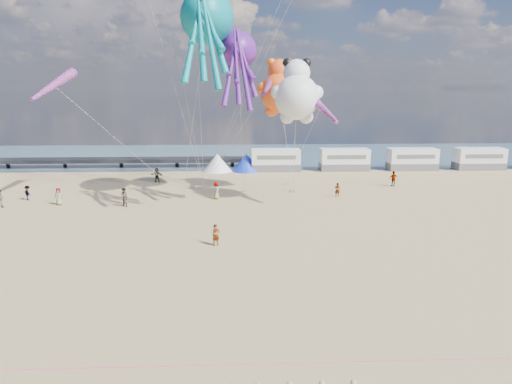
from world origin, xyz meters
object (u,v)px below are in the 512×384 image
beachgoer_2 (28,193)px  beachgoer_3 (393,179)px  motorhome_2 (412,159)px  beachgoer_0 (59,197)px  motorhome_3 (479,159)px  kite_teddy_orange (280,93)px  windsock_right (269,85)px  windsock_left (54,85)px  sandbag_e (204,187)px  motorhome_1 (344,160)px  tent_white (217,163)px  beachgoer_7 (124,198)px  kite_panda (297,97)px  kite_octopus_teal (207,17)px  kite_octopus_purple (238,50)px  windsock_mid (321,107)px  standing_person (216,235)px  beachgoer_1 (0,198)px  sandbag_d (287,183)px  beachgoer_6 (216,190)px  motorhome_0 (276,160)px  beachgoer_4 (157,175)px  tent_blue (247,162)px  sandbag_b (244,191)px  beachgoer_5 (337,190)px  sandbag_a (183,196)px

beachgoer_2 → beachgoer_3: 39.60m
motorhome_2 → beachgoer_0: motorhome_2 is taller
motorhome_3 → beachgoer_0: size_ratio=3.91×
kite_teddy_orange → windsock_right: size_ratio=1.62×
windsock_left → motorhome_3: bearing=28.3°
sandbag_e → motorhome_1: bearing=30.5°
tent_white → beachgoer_7: tent_white is taller
sandbag_e → kite_panda: 15.76m
kite_octopus_teal → kite_octopus_purple: 4.58m
windsock_mid → standing_person: bearing=-154.1°
tent_white → beachgoer_1: 27.25m
sandbag_d → kite_octopus_purple: (-5.63, -5.29, 14.67)m
sandbag_e → kite_octopus_purple: 15.59m
beachgoer_0 → kite_panda: bearing=-6.3°
beachgoer_6 → beachgoer_7: bearing=95.8°
beachgoer_7 → kite_octopus_purple: 18.25m
tent_white → kite_octopus_purple: size_ratio=0.40×
motorhome_0 → windsock_left: windsock_left is taller
beachgoer_1 → kite_octopus_purple: (22.80, 4.21, 13.91)m
standing_person → beachgoer_3: (19.59, 19.60, 0.10)m
motorhome_0 → motorhome_3: 28.50m
motorhome_3 → kite_octopus_purple: size_ratio=0.66×
windsock_right → beachgoer_4: bearing=171.9°
motorhome_2 → tent_blue: size_ratio=1.65×
motorhome_2 → standing_person: size_ratio=4.20×
kite_panda → windsock_mid: size_ratio=1.25×
tent_blue → sandbag_b: bearing=-92.3°
windsock_right → kite_octopus_purple: bearing=-161.0°
tent_white → sandbag_e: 11.04m
kite_octopus_teal → kite_octopus_purple: bearing=21.8°
beachgoer_5 → motorhome_1: bearing=-83.4°
motorhome_3 → kite_teddy_orange: (-29.22, -13.18, 9.11)m
motorhome_1 → kite_panda: kite_panda is taller
tent_blue → sandbag_a: size_ratio=8.00×
tent_white → beachgoer_6: tent_white is taller
kite_teddy_orange → windsock_left: (-22.43, -1.95, 0.75)m
beachgoer_1 → windsock_mid: windsock_mid is taller
standing_person → sandbag_a: 15.67m
beachgoer_3 → tent_blue: bearing=-39.1°
beachgoer_2 → kite_octopus_purple: 25.65m
sandbag_b → beachgoer_7: bearing=-152.2°
motorhome_1 → windsock_right: windsock_right is taller
sandbag_b → kite_octopus_purple: (-0.56, -1.53, 14.67)m
beachgoer_5 → sandbag_a: beachgoer_5 is taller
tent_white → kite_octopus_teal: kite_octopus_teal is taller
beachgoer_0 → beachgoer_1: beachgoer_1 is taller
motorhome_1 → kite_octopus_teal: (-17.43, -16.76, 15.99)m
motorhome_0 → sandbag_b: (-4.52, -12.89, -1.39)m
sandbag_b → windsock_left: 21.89m
motorhome_0 → windsock_mid: bearing=-83.1°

